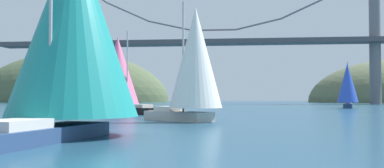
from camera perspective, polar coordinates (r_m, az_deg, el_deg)
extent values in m
plane|color=navy|center=(23.86, -11.94, -5.96)|extent=(360.00, 360.00, 0.00)
ellipsoid|color=#4C5B3D|center=(169.53, -15.14, -2.24)|extent=(72.00, 44.00, 36.63)
cylinder|color=slate|center=(128.26, -15.92, 5.58)|extent=(2.80, 2.80, 35.73)
cylinder|color=slate|center=(123.34, 22.40, 5.93)|extent=(2.80, 2.80, 35.73)
cube|color=#47474C|center=(118.71, 2.85, 5.35)|extent=(118.30, 6.00, 1.20)
cylinder|color=slate|center=(123.80, -8.23, 9.15)|extent=(11.96, 0.50, 5.81)
cylinder|color=slate|center=(120.68, -2.78, 7.48)|extent=(11.87, 0.50, 3.16)
cylinder|color=slate|center=(119.16, 2.84, 6.95)|extent=(11.76, 0.50, 0.50)
cylinder|color=slate|center=(119.21, 8.54, 7.61)|extent=(11.87, 0.50, 3.16)
cylinder|color=slate|center=(120.91, 14.19, 9.44)|extent=(11.96, 0.50, 5.81)
cube|color=#B7B2A8|center=(33.47, -1.83, -4.14)|extent=(5.77, 5.24, 0.71)
cube|color=beige|center=(34.27, -3.04, -3.19)|extent=(2.36, 2.29, 0.36)
cylinder|color=#B2B2B7|center=(33.13, -1.13, 3.56)|extent=(0.14, 0.14, 8.22)
cone|color=white|center=(32.16, 0.46, 3.46)|extent=(5.41, 5.41, 7.33)
cube|color=black|center=(47.13, -7.75, -3.43)|extent=(6.97, 5.45, 0.69)
cube|color=beige|center=(46.21, -6.67, -2.82)|extent=(2.71, 2.49, 0.36)
cylinder|color=#B2B2B7|center=(47.72, -8.30, 1.89)|extent=(0.14, 0.14, 8.13)
cone|color=pink|center=(48.85, -9.52, 1.68)|extent=(6.47, 6.47, 7.31)
cube|color=navy|center=(18.72, -19.19, -6.15)|extent=(3.37, 8.67, 0.61)
cube|color=beige|center=(17.44, -21.95, -4.86)|extent=(2.04, 2.91, 0.36)
cylinder|color=#B2B2B7|center=(19.74, -17.66, 9.46)|extent=(0.14, 0.14, 9.94)
cone|color=teal|center=(21.24, -14.97, 7.64)|extent=(6.70, 6.70, 8.61)
cube|color=navy|center=(77.09, 19.38, -2.68)|extent=(2.70, 5.74, 0.65)
cube|color=beige|center=(78.09, 19.40, -2.30)|extent=(1.44, 1.98, 0.36)
cylinder|color=#B2B2B7|center=(76.55, 19.34, 0.13)|extent=(0.14, 0.14, 6.88)
cone|color=blue|center=(75.33, 19.31, 0.16)|extent=(3.99, 3.99, 6.30)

